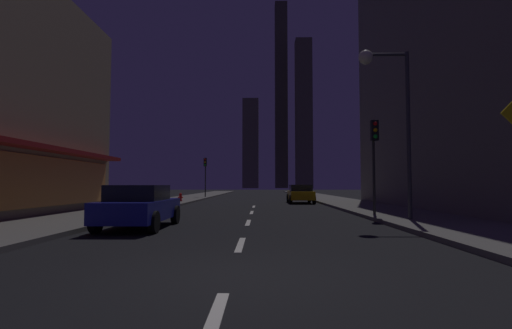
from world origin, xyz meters
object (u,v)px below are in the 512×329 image
object	(u,v)px
street_lamp_right	(386,92)
fire_hydrant_far_left	(180,197)
traffic_light_near_right	(374,145)
car_parked_far	(300,194)
car_parked_near	(140,206)
traffic_light_far_left	(205,168)

from	to	relation	value
street_lamp_right	fire_hydrant_far_left	bearing A→B (deg)	126.81
traffic_light_near_right	street_lamp_right	world-z (taller)	street_lamp_right
car_parked_far	car_parked_near	bearing A→B (deg)	-112.91
car_parked_far	traffic_light_near_right	xyz separation A→B (m)	(1.90, -13.14, 2.45)
fire_hydrant_far_left	street_lamp_right	world-z (taller)	street_lamp_right
traffic_light_far_left	street_lamp_right	size ratio (longest dim) A/B	0.64
car_parked_far	traffic_light_near_right	distance (m)	13.50
fire_hydrant_far_left	traffic_light_far_left	size ratio (longest dim) A/B	0.16
traffic_light_near_right	street_lamp_right	size ratio (longest dim) A/B	0.64
car_parked_near	traffic_light_far_left	distance (m)	27.35
car_parked_far	traffic_light_near_right	bearing A→B (deg)	-81.77
car_parked_near	street_lamp_right	bearing A→B (deg)	11.57
car_parked_near	fire_hydrant_far_left	world-z (taller)	car_parked_near
car_parked_near	street_lamp_right	distance (m)	10.14
fire_hydrant_far_left	street_lamp_right	xyz separation A→B (m)	(11.28, -15.07, 4.61)
car_parked_far	fire_hydrant_far_left	size ratio (longest dim) A/B	6.48
traffic_light_near_right	car_parked_near	bearing A→B (deg)	-156.81
car_parked_near	car_parked_far	bearing A→B (deg)	67.09
traffic_light_far_left	fire_hydrant_far_left	bearing A→B (deg)	-92.23
fire_hydrant_far_left	traffic_light_far_left	bearing A→B (deg)	87.77
traffic_light_near_right	car_parked_far	bearing A→B (deg)	98.23
traffic_light_near_right	traffic_light_far_left	world-z (taller)	same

